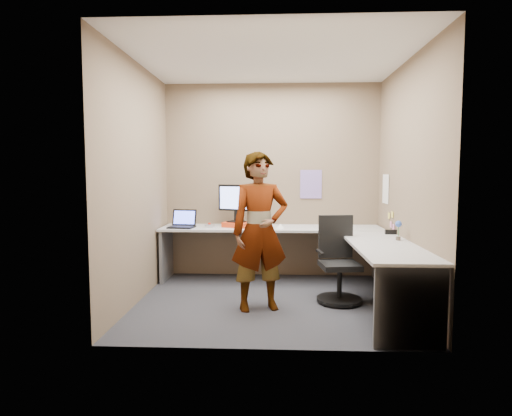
{
  "coord_description": "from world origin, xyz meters",
  "views": [
    {
      "loc": [
        0.06,
        -4.75,
        1.48
      ],
      "look_at": [
        -0.17,
        0.25,
        1.05
      ],
      "focal_mm": 30.0,
      "sensor_mm": 36.0,
      "label": 1
    }
  ],
  "objects_px": {
    "desk": "(307,245)",
    "monitor": "(237,200)",
    "person": "(260,231)",
    "office_chair": "(338,267)"
  },
  "relations": [
    {
      "from": "person",
      "to": "desk",
      "type": "bearing_deg",
      "value": 32.11
    },
    {
      "from": "desk",
      "to": "monitor",
      "type": "relative_size",
      "value": 5.84
    },
    {
      "from": "desk",
      "to": "office_chair",
      "type": "relative_size",
      "value": 3.12
    },
    {
      "from": "desk",
      "to": "monitor",
      "type": "xyz_separation_m",
      "value": [
        -0.91,
        0.59,
        0.51
      ]
    },
    {
      "from": "desk",
      "to": "person",
      "type": "bearing_deg",
      "value": -130.9
    },
    {
      "from": "monitor",
      "to": "desk",
      "type": "bearing_deg",
      "value": -11.86
    },
    {
      "from": "monitor",
      "to": "person",
      "type": "distance_m",
      "value": 1.3
    },
    {
      "from": "desk",
      "to": "office_chair",
      "type": "height_order",
      "value": "office_chair"
    },
    {
      "from": "monitor",
      "to": "person",
      "type": "bearing_deg",
      "value": -52.27
    },
    {
      "from": "desk",
      "to": "office_chair",
      "type": "bearing_deg",
      "value": -43.3
    }
  ]
}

